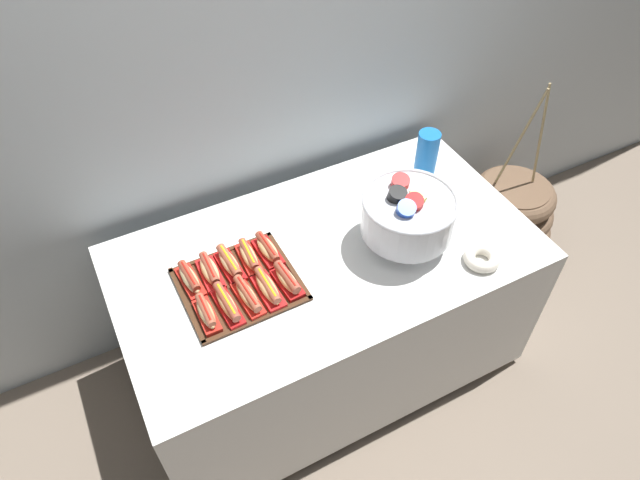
{
  "coord_description": "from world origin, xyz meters",
  "views": [
    {
      "loc": [
        -0.68,
        -1.26,
        2.33
      ],
      "look_at": [
        -0.02,
        0.02,
        0.79
      ],
      "focal_mm": 32.05,
      "sensor_mm": 36.0,
      "label": 1
    }
  ],
  "objects_px": {
    "floor_vase": "(506,220)",
    "hot_dog_4": "(287,280)",
    "hot_dog_2": "(248,296)",
    "hot_dog_7": "(230,263)",
    "hot_dog_9": "(268,249)",
    "cup_stack": "(426,157)",
    "hot_dog_0": "(206,313)",
    "hot_dog_5": "(190,279)",
    "hot_dog_1": "(227,304)",
    "buffet_table": "(326,308)",
    "hot_dog_3": "(268,288)",
    "punch_bowl": "(408,214)",
    "hot_dog_8": "(249,257)",
    "hot_dog_6": "(210,271)",
    "donut": "(482,258)",
    "serving_tray": "(239,285)"
  },
  "relations": [
    {
      "from": "floor_vase",
      "to": "hot_dog_4",
      "type": "distance_m",
      "value": 1.5
    },
    {
      "from": "floor_vase",
      "to": "hot_dog_3",
      "type": "height_order",
      "value": "floor_vase"
    },
    {
      "from": "serving_tray",
      "to": "cup_stack",
      "type": "relative_size",
      "value": 1.78
    },
    {
      "from": "hot_dog_7",
      "to": "hot_dog_0",
      "type": "bearing_deg",
      "value": -131.63
    },
    {
      "from": "hot_dog_1",
      "to": "hot_dog_4",
      "type": "height_order",
      "value": "hot_dog_4"
    },
    {
      "from": "hot_dog_0",
      "to": "cup_stack",
      "type": "distance_m",
      "value": 1.1
    },
    {
      "from": "hot_dog_4",
      "to": "donut",
      "type": "distance_m",
      "value": 0.72
    },
    {
      "from": "hot_dog_9",
      "to": "cup_stack",
      "type": "xyz_separation_m",
      "value": [
        0.76,
        0.1,
        0.08
      ]
    },
    {
      "from": "hot_dog_3",
      "to": "hot_dog_5",
      "type": "distance_m",
      "value": 0.28
    },
    {
      "from": "hot_dog_0",
      "to": "cup_stack",
      "type": "bearing_deg",
      "value": 14.37
    },
    {
      "from": "hot_dog_7",
      "to": "hot_dog_8",
      "type": "height_order",
      "value": "hot_dog_7"
    },
    {
      "from": "serving_tray",
      "to": "hot_dog_4",
      "type": "bearing_deg",
      "value": -28.16
    },
    {
      "from": "hot_dog_6",
      "to": "donut",
      "type": "xyz_separation_m",
      "value": [
        0.91,
        -0.39,
        -0.02
      ]
    },
    {
      "from": "hot_dog_5",
      "to": "hot_dog_7",
      "type": "height_order",
      "value": "hot_dog_7"
    },
    {
      "from": "hot_dog_4",
      "to": "hot_dog_7",
      "type": "relative_size",
      "value": 0.93
    },
    {
      "from": "hot_dog_6",
      "to": "punch_bowl",
      "type": "height_order",
      "value": "punch_bowl"
    },
    {
      "from": "hot_dog_2",
      "to": "hot_dog_8",
      "type": "height_order",
      "value": "hot_dog_2"
    },
    {
      "from": "hot_dog_5",
      "to": "punch_bowl",
      "type": "bearing_deg",
      "value": -12.09
    },
    {
      "from": "hot_dog_0",
      "to": "hot_dog_9",
      "type": "relative_size",
      "value": 0.96
    },
    {
      "from": "buffet_table",
      "to": "hot_dog_3",
      "type": "height_order",
      "value": "hot_dog_3"
    },
    {
      "from": "serving_tray",
      "to": "hot_dog_1",
      "type": "xyz_separation_m",
      "value": [
        -0.07,
        -0.08,
        0.03
      ]
    },
    {
      "from": "serving_tray",
      "to": "punch_bowl",
      "type": "height_order",
      "value": "punch_bowl"
    },
    {
      "from": "hot_dog_5",
      "to": "donut",
      "type": "height_order",
      "value": "hot_dog_5"
    },
    {
      "from": "hot_dog_2",
      "to": "hot_dog_7",
      "type": "relative_size",
      "value": 1.04
    },
    {
      "from": "donut",
      "to": "hot_dog_2",
      "type": "bearing_deg",
      "value": 165.04
    },
    {
      "from": "floor_vase",
      "to": "hot_dog_7",
      "type": "height_order",
      "value": "floor_vase"
    },
    {
      "from": "hot_dog_4",
      "to": "hot_dog_8",
      "type": "distance_m",
      "value": 0.18
    },
    {
      "from": "punch_bowl",
      "to": "hot_dog_8",
      "type": "bearing_deg",
      "value": 163.05
    },
    {
      "from": "hot_dog_9",
      "to": "cup_stack",
      "type": "distance_m",
      "value": 0.77
    },
    {
      "from": "hot_dog_6",
      "to": "donut",
      "type": "distance_m",
      "value": 0.99
    },
    {
      "from": "buffet_table",
      "to": "hot_dog_2",
      "type": "relative_size",
      "value": 8.9
    },
    {
      "from": "hot_dog_1",
      "to": "hot_dog_2",
      "type": "bearing_deg",
      "value": 0.65
    },
    {
      "from": "buffet_table",
      "to": "hot_dog_0",
      "type": "relative_size",
      "value": 10.25
    },
    {
      "from": "hot_dog_2",
      "to": "hot_dog_5",
      "type": "distance_m",
      "value": 0.22
    },
    {
      "from": "floor_vase",
      "to": "hot_dog_5",
      "type": "relative_size",
      "value": 6.01
    },
    {
      "from": "floor_vase",
      "to": "hot_dog_4",
      "type": "xyz_separation_m",
      "value": [
        -1.37,
        -0.27,
        0.56
      ]
    },
    {
      "from": "hot_dog_9",
      "to": "donut",
      "type": "height_order",
      "value": "hot_dog_9"
    },
    {
      "from": "hot_dog_0",
      "to": "hot_dog_5",
      "type": "bearing_deg",
      "value": 90.65
    },
    {
      "from": "hot_dog_4",
      "to": "cup_stack",
      "type": "height_order",
      "value": "cup_stack"
    },
    {
      "from": "serving_tray",
      "to": "hot_dog_1",
      "type": "height_order",
      "value": "hot_dog_1"
    },
    {
      "from": "hot_dog_0",
      "to": "hot_dog_6",
      "type": "bearing_deg",
      "value": 66.2
    },
    {
      "from": "buffet_table",
      "to": "hot_dog_2",
      "type": "height_order",
      "value": "hot_dog_2"
    },
    {
      "from": "hot_dog_3",
      "to": "punch_bowl",
      "type": "bearing_deg",
      "value": -0.6
    },
    {
      "from": "hot_dog_1",
      "to": "hot_dog_9",
      "type": "xyz_separation_m",
      "value": [
        0.22,
        0.17,
        -0.0
      ]
    },
    {
      "from": "hot_dog_5",
      "to": "hot_dog_0",
      "type": "bearing_deg",
      "value": -89.35
    },
    {
      "from": "hot_dog_5",
      "to": "hot_dog_8",
      "type": "height_order",
      "value": "hot_dog_5"
    },
    {
      "from": "hot_dog_0",
      "to": "hot_dog_5",
      "type": "xyz_separation_m",
      "value": [
        -0.0,
        0.16,
        0.0
      ]
    },
    {
      "from": "hot_dog_3",
      "to": "hot_dog_4",
      "type": "height_order",
      "value": "hot_dog_4"
    },
    {
      "from": "hot_dog_1",
      "to": "hot_dog_5",
      "type": "bearing_deg",
      "value": 115.09
    },
    {
      "from": "hot_dog_5",
      "to": "hot_dog_8",
      "type": "xyz_separation_m",
      "value": [
        0.22,
        0.0,
        -0.0
      ]
    }
  ]
}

